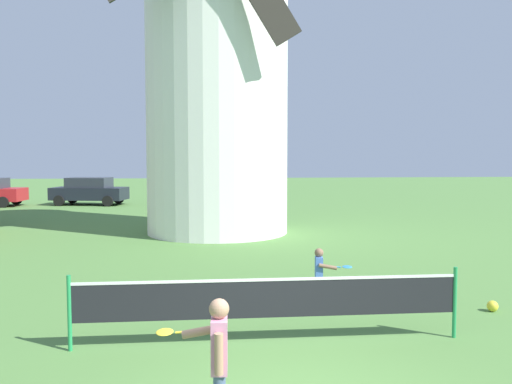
{
  "coord_description": "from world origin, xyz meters",
  "views": [
    {
      "loc": [
        -1.0,
        -5.67,
        2.79
      ],
      "look_at": [
        -0.09,
        3.84,
        2.13
      ],
      "focal_mm": 36.53,
      "sensor_mm": 36.0,
      "label": 1
    }
  ],
  "objects_px": {
    "tennis_net": "(269,298)",
    "parked_car_mustard": "(208,189)",
    "windmill": "(217,40)",
    "player_far": "(320,274)",
    "stray_ball": "(493,306)",
    "parked_car_black": "(89,191)",
    "player_near": "(217,356)"
  },
  "relations": [
    {
      "from": "parked_car_mustard",
      "to": "tennis_net",
      "type": "bearing_deg",
      "value": -88.03
    },
    {
      "from": "windmill",
      "to": "tennis_net",
      "type": "relative_size",
      "value": 2.33
    },
    {
      "from": "stray_ball",
      "to": "parked_car_mustard",
      "type": "relative_size",
      "value": 0.05
    },
    {
      "from": "player_near",
      "to": "parked_car_mustard",
      "type": "bearing_deg",
      "value": 89.97
    },
    {
      "from": "parked_car_black",
      "to": "player_near",
      "type": "bearing_deg",
      "value": -75.03
    },
    {
      "from": "tennis_net",
      "to": "parked_car_black",
      "type": "relative_size",
      "value": 1.33
    },
    {
      "from": "player_near",
      "to": "player_far",
      "type": "distance_m",
      "value": 4.63
    },
    {
      "from": "stray_ball",
      "to": "player_far",
      "type": "bearing_deg",
      "value": 168.81
    },
    {
      "from": "tennis_net",
      "to": "player_far",
      "type": "relative_size",
      "value": 5.31
    },
    {
      "from": "tennis_net",
      "to": "parked_car_mustard",
      "type": "xyz_separation_m",
      "value": [
        -0.8,
        23.25,
        0.12
      ]
    },
    {
      "from": "windmill",
      "to": "parked_car_black",
      "type": "bearing_deg",
      "value": 121.72
    },
    {
      "from": "player_far",
      "to": "stray_ball",
      "type": "distance_m",
      "value": 3.12
    },
    {
      "from": "player_far",
      "to": "player_near",
      "type": "bearing_deg",
      "value": -115.51
    },
    {
      "from": "player_far",
      "to": "stray_ball",
      "type": "bearing_deg",
      "value": -11.19
    },
    {
      "from": "windmill",
      "to": "stray_ball",
      "type": "distance_m",
      "value": 13.14
    },
    {
      "from": "player_near",
      "to": "parked_car_black",
      "type": "height_order",
      "value": "parked_car_black"
    },
    {
      "from": "windmill",
      "to": "stray_ball",
      "type": "xyz_separation_m",
      "value": [
        4.7,
        -10.2,
        -6.82
      ]
    },
    {
      "from": "parked_car_mustard",
      "to": "parked_car_black",
      "type": "bearing_deg",
      "value": -176.38
    },
    {
      "from": "windmill",
      "to": "player_far",
      "type": "relative_size",
      "value": 12.37
    },
    {
      "from": "parked_car_black",
      "to": "parked_car_mustard",
      "type": "relative_size",
      "value": 1.02
    },
    {
      "from": "stray_ball",
      "to": "parked_car_black",
      "type": "bearing_deg",
      "value": 118.53
    },
    {
      "from": "windmill",
      "to": "player_far",
      "type": "height_order",
      "value": "windmill"
    },
    {
      "from": "parked_car_black",
      "to": "player_far",
      "type": "bearing_deg",
      "value": -67.44
    },
    {
      "from": "windmill",
      "to": "tennis_net",
      "type": "xyz_separation_m",
      "value": [
        0.5,
        -11.42,
        -6.23
      ]
    },
    {
      "from": "tennis_net",
      "to": "player_near",
      "type": "height_order",
      "value": "player_near"
    },
    {
      "from": "tennis_net",
      "to": "player_far",
      "type": "height_order",
      "value": "tennis_net"
    },
    {
      "from": "tennis_net",
      "to": "parked_car_mustard",
      "type": "bearing_deg",
      "value": 91.97
    },
    {
      "from": "tennis_net",
      "to": "parked_car_mustard",
      "type": "height_order",
      "value": "parked_car_mustard"
    },
    {
      "from": "windmill",
      "to": "stray_ball",
      "type": "relative_size",
      "value": 68.46
    },
    {
      "from": "windmill",
      "to": "player_far",
      "type": "xyz_separation_m",
      "value": [
        1.68,
        -9.61,
        -6.3
      ]
    },
    {
      "from": "parked_car_black",
      "to": "parked_car_mustard",
      "type": "distance_m",
      "value": 6.76
    },
    {
      "from": "player_near",
      "to": "parked_car_black",
      "type": "xyz_separation_m",
      "value": [
        -6.73,
        25.18,
        0.04
      ]
    }
  ]
}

